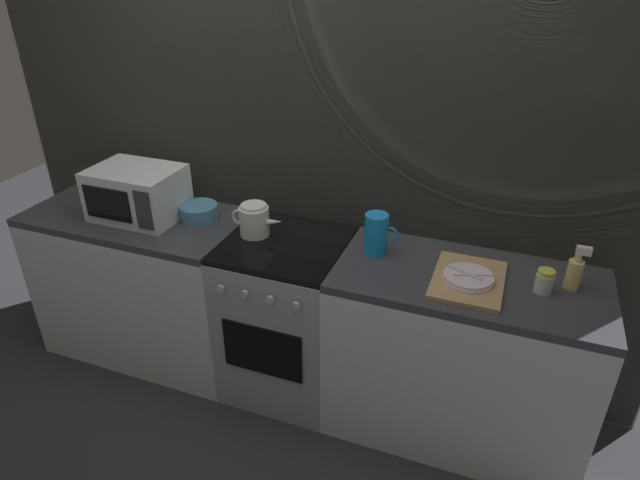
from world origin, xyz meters
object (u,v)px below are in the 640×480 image
(stove_unit, at_px, (287,316))
(kettle, at_px, (255,220))
(dish_pile, at_px, (468,279))
(spice_jar, at_px, (544,281))
(spray_bottle, at_px, (575,272))
(microwave, at_px, (137,193))
(pitcher, at_px, (376,234))
(mixing_bowl, at_px, (199,212))

(stove_unit, relative_size, kettle, 3.16)
(dish_pile, height_order, spice_jar, spice_jar)
(spray_bottle, bearing_deg, stove_unit, -176.85)
(microwave, relative_size, kettle, 1.62)
(pitcher, bearing_deg, kettle, -176.36)
(stove_unit, distance_m, spray_bottle, 1.42)
(stove_unit, relative_size, spray_bottle, 4.43)
(microwave, relative_size, dish_pile, 1.15)
(kettle, relative_size, dish_pile, 0.71)
(kettle, bearing_deg, dish_pile, -3.99)
(kettle, bearing_deg, spice_jar, -1.28)
(pitcher, relative_size, spice_jar, 1.90)
(pitcher, relative_size, spray_bottle, 0.99)
(mixing_bowl, height_order, spray_bottle, spray_bottle)
(dish_pile, bearing_deg, pitcher, 165.72)
(microwave, bearing_deg, stove_unit, 0.06)
(microwave, distance_m, dish_pile, 1.75)
(dish_pile, bearing_deg, stove_unit, 176.93)
(kettle, relative_size, spice_jar, 2.71)
(kettle, bearing_deg, pitcher, 3.64)
(microwave, distance_m, pitcher, 1.30)
(dish_pile, relative_size, spice_jar, 3.81)
(kettle, height_order, dish_pile, kettle)
(pitcher, bearing_deg, microwave, -177.03)
(spice_jar, bearing_deg, spray_bottle, 33.67)
(stove_unit, distance_m, spice_jar, 1.30)
(pitcher, distance_m, dish_pile, 0.47)
(pitcher, height_order, dish_pile, pitcher)
(microwave, xyz_separation_m, kettle, (0.68, 0.03, -0.05))
(dish_pile, bearing_deg, mixing_bowl, 174.80)
(kettle, xyz_separation_m, pitcher, (0.62, 0.04, 0.02))
(kettle, distance_m, dish_pile, 1.07)
(microwave, bearing_deg, kettle, 2.34)
(stove_unit, xyz_separation_m, pitcher, (0.45, 0.07, 0.55))
(kettle, xyz_separation_m, dish_pile, (1.07, -0.07, -0.06))
(microwave, relative_size, pitcher, 2.30)
(stove_unit, distance_m, dish_pile, 1.01)
(spice_jar, bearing_deg, kettle, 178.72)
(kettle, height_order, spice_jar, kettle)
(mixing_bowl, xyz_separation_m, dish_pile, (1.43, -0.13, -0.02))
(kettle, xyz_separation_m, mixing_bowl, (-0.36, 0.06, -0.04))
(stove_unit, relative_size, dish_pile, 2.25)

